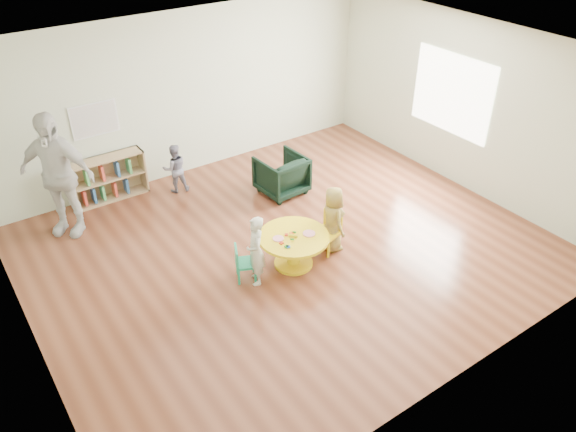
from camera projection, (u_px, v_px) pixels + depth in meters
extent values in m
plane|color=brown|center=(289.00, 248.00, 8.16)|extent=(7.00, 7.00, 0.00)
cube|color=white|center=(289.00, 62.00, 6.66)|extent=(7.00, 6.00, 0.10)
cube|color=beige|center=(187.00, 95.00, 9.46)|extent=(7.00, 0.10, 2.80)
cube|color=beige|center=(469.00, 284.00, 5.34)|extent=(7.00, 0.10, 2.80)
cube|color=beige|center=(8.00, 254.00, 5.72)|extent=(0.10, 6.00, 2.80)
cube|color=beige|center=(466.00, 105.00, 9.07)|extent=(0.10, 6.00, 2.80)
cube|color=white|center=(452.00, 94.00, 9.21)|extent=(0.02, 1.60, 1.30)
cylinder|color=yellow|center=(294.00, 251.00, 7.73)|extent=(0.17, 0.17, 0.44)
cylinder|color=yellow|center=(294.00, 263.00, 7.84)|extent=(0.54, 0.54, 0.04)
cylinder|color=yellow|center=(294.00, 237.00, 7.60)|extent=(0.97, 0.97, 0.04)
cylinder|color=pink|center=(278.00, 239.00, 7.52)|extent=(0.15, 0.15, 0.02)
cylinder|color=pink|center=(309.00, 234.00, 7.62)|extent=(0.17, 0.17, 0.02)
cylinder|color=yellow|center=(293.00, 236.00, 7.55)|extent=(0.12, 0.12, 0.04)
cylinder|color=#147421|center=(292.00, 239.00, 7.48)|extent=(0.05, 0.05, 0.02)
cylinder|color=#147421|center=(294.00, 232.00, 7.62)|extent=(0.05, 0.05, 0.02)
cube|color=red|center=(286.00, 235.00, 7.59)|extent=(0.07, 0.07, 0.02)
cube|color=#E95213|center=(292.00, 233.00, 7.62)|extent=(0.05, 0.05, 0.02)
cube|color=blue|center=(288.00, 247.00, 7.36)|extent=(0.06, 0.06, 0.02)
cube|color=#147421|center=(287.00, 247.00, 7.36)|extent=(0.06, 0.06, 0.02)
cube|color=red|center=(282.00, 243.00, 7.43)|extent=(0.06, 0.05, 0.02)
cube|color=#1C9A6B|center=(246.00, 263.00, 7.45)|extent=(0.37, 0.37, 0.04)
cube|color=#1C9A6B|center=(236.00, 256.00, 7.36)|extent=(0.14, 0.26, 0.24)
cylinder|color=#1C9A6B|center=(237.00, 267.00, 7.60)|extent=(0.03, 0.03, 0.24)
cylinder|color=#1C9A6B|center=(239.00, 277.00, 7.42)|extent=(0.03, 0.03, 0.24)
cylinder|color=#1C9A6B|center=(254.00, 265.00, 7.64)|extent=(0.03, 0.03, 0.24)
cylinder|color=#1C9A6B|center=(256.00, 275.00, 7.45)|extent=(0.03, 0.03, 0.24)
cube|color=yellow|center=(327.00, 233.00, 7.97)|extent=(0.39, 0.39, 0.04)
cube|color=yellow|center=(333.00, 219.00, 7.97)|extent=(0.11, 0.32, 0.28)
cylinder|color=yellow|center=(339.00, 241.00, 8.07)|extent=(0.04, 0.04, 0.28)
cylinder|color=yellow|center=(325.00, 235.00, 8.21)|extent=(0.04, 0.04, 0.28)
cylinder|color=yellow|center=(328.00, 249.00, 7.91)|extent=(0.04, 0.04, 0.28)
cylinder|color=yellow|center=(314.00, 243.00, 8.05)|extent=(0.04, 0.04, 0.28)
cube|color=tan|center=(73.00, 189.00, 8.86)|extent=(0.03, 0.30, 0.75)
cube|color=tan|center=(143.00, 169.00, 9.42)|extent=(0.03, 0.30, 0.75)
cube|color=tan|center=(113.00, 197.00, 9.33)|extent=(1.20, 0.30, 0.03)
cube|color=tan|center=(105.00, 159.00, 8.94)|extent=(1.20, 0.30, 0.03)
cube|color=tan|center=(109.00, 178.00, 9.14)|extent=(1.14, 0.28, 0.03)
cube|color=tan|center=(106.00, 175.00, 9.23)|extent=(1.20, 0.02, 0.75)
cube|color=#D74739|center=(84.00, 197.00, 9.02)|extent=(0.04, 0.18, 0.26)
cube|color=#2F65A5|center=(93.00, 194.00, 9.09)|extent=(0.04, 0.18, 0.26)
cube|color=#57BC68|center=(102.00, 192.00, 9.16)|extent=(0.04, 0.18, 0.26)
cube|color=#D74739|center=(114.00, 188.00, 9.25)|extent=(0.04, 0.18, 0.26)
cube|color=#2F65A5|center=(126.00, 185.00, 9.35)|extent=(0.04, 0.18, 0.26)
cube|color=#57BC68|center=(86.00, 177.00, 8.87)|extent=(0.04, 0.18, 0.26)
cube|color=#D74739|center=(102.00, 172.00, 8.99)|extent=(0.04, 0.18, 0.26)
cube|color=#2F65A5|center=(117.00, 168.00, 9.11)|extent=(0.04, 0.18, 0.26)
cube|color=#57BC68|center=(128.00, 165.00, 9.21)|extent=(0.04, 0.18, 0.26)
cube|color=white|center=(94.00, 119.00, 8.71)|extent=(0.74, 0.01, 0.54)
cube|color=#FF3545|center=(95.00, 120.00, 8.71)|extent=(0.70, 0.00, 0.50)
imported|color=black|center=(282.00, 175.00, 9.32)|extent=(0.76, 0.78, 0.67)
imported|color=silver|center=(256.00, 251.00, 7.28)|extent=(0.36, 0.43, 1.00)
imported|color=yellow|center=(333.00, 219.00, 7.91)|extent=(0.41, 0.54, 0.99)
imported|color=#18183D|center=(175.00, 168.00, 9.32)|extent=(0.48, 0.41, 0.85)
imported|color=silver|center=(57.00, 175.00, 8.03)|extent=(1.13, 1.12, 1.92)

